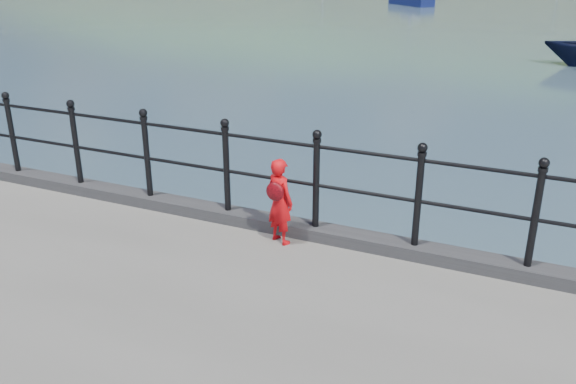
% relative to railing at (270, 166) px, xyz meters
% --- Properties ---
extents(ground, '(600.00, 600.00, 0.00)m').
position_rel_railing_xyz_m(ground, '(-0.00, 0.15, -1.82)').
color(ground, '#2D4251').
rests_on(ground, ground).
extents(kerb, '(60.00, 0.30, 0.15)m').
position_rel_railing_xyz_m(kerb, '(-0.00, -0.00, -0.75)').
color(kerb, '#28282B').
rests_on(kerb, quay).
extents(railing, '(18.11, 0.11, 1.20)m').
position_rel_railing_xyz_m(railing, '(0.00, 0.00, 0.00)').
color(railing, black).
rests_on(railing, kerb).
extents(child, '(0.45, 0.38, 1.04)m').
position_rel_railing_xyz_m(child, '(0.26, -0.29, -0.30)').
color(child, red).
rests_on(child, quay).
extents(sailboat_port, '(4.17, 3.79, 6.46)m').
position_rel_railing_xyz_m(sailboat_port, '(-8.72, 44.00, -1.48)').
color(sailboat_port, navy).
rests_on(sailboat_port, ground).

